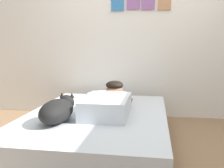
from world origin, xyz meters
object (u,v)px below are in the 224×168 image
(bed, at_px, (97,129))
(coffee_cup, at_px, (122,101))
(person_lying, at_px, (109,102))
(dog, at_px, (58,110))
(cell_phone, at_px, (108,114))
(pillow, at_px, (106,95))

(bed, height_order, coffee_cup, coffee_cup)
(person_lying, height_order, coffee_cup, person_lying)
(dog, height_order, cell_phone, dog)
(person_lying, bearing_deg, pillow, 103.46)
(bed, height_order, pillow, pillow)
(bed, xyz_separation_m, pillow, (-0.03, 0.66, 0.22))
(cell_phone, bearing_deg, bed, 157.19)
(cell_phone, bearing_deg, pillow, 102.42)
(pillow, relative_size, dog, 0.90)
(person_lying, relative_size, coffee_cup, 7.36)
(bed, relative_size, coffee_cup, 16.09)
(bed, xyz_separation_m, person_lying, (0.11, 0.06, 0.27))
(pillow, relative_size, cell_phone, 3.71)
(pillow, relative_size, coffee_cup, 4.16)
(bed, height_order, dog, dog)
(pillow, height_order, cell_phone, pillow)
(pillow, distance_m, person_lying, 0.62)
(bed, height_order, person_lying, person_lying)
(person_lying, xyz_separation_m, coffee_cup, (0.08, 0.39, -0.07))
(pillow, distance_m, coffee_cup, 0.31)
(bed, bearing_deg, pillow, 92.88)
(bed, relative_size, cell_phone, 14.36)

